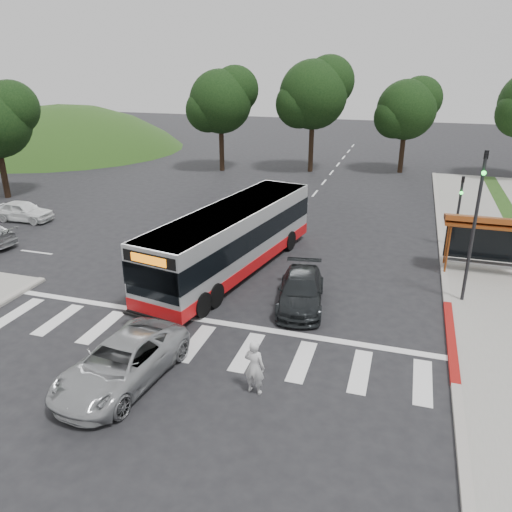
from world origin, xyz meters
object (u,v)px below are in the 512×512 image
at_px(silver_suv_south, 121,363).
at_px(dark_sedan, 301,291).
at_px(pedestrian, 254,367).
at_px(transit_bus, 233,240).

bearing_deg(silver_suv_south, dark_sedan, 64.73).
distance_m(pedestrian, dark_sedan, 6.28).
bearing_deg(dark_sedan, transit_bus, 137.76).
bearing_deg(transit_bus, dark_sedan, -22.88).
distance_m(pedestrian, silver_suv_south, 4.29).
xyz_separation_m(pedestrian, dark_sedan, (0.09, 6.27, -0.26)).
bearing_deg(transit_bus, pedestrian, -55.79).
bearing_deg(pedestrian, transit_bus, -58.68).
xyz_separation_m(dark_sedan, silver_suv_south, (-4.31, -7.02, 0.06)).
xyz_separation_m(pedestrian, silver_suv_south, (-4.22, -0.75, -0.20)).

